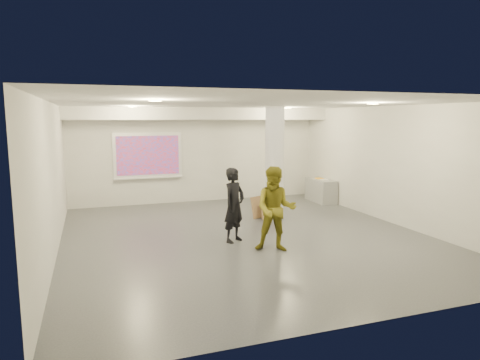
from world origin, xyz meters
name	(u,v)px	position (x,y,z in m)	size (l,w,h in m)	color
floor	(246,236)	(0.00, 0.00, 0.00)	(8.00, 9.00, 0.01)	#393B41
ceiling	(246,104)	(0.00, 0.00, 3.00)	(8.00, 9.00, 0.01)	silver
wall_back	(198,155)	(0.00, 4.50, 1.50)	(8.00, 0.01, 3.00)	silver
wall_front	(368,213)	(0.00, -4.50, 1.50)	(8.00, 0.01, 3.00)	silver
wall_left	(52,180)	(-4.00, 0.00, 1.50)	(0.01, 9.00, 3.00)	silver
wall_right	(393,165)	(4.00, 0.00, 1.50)	(0.01, 9.00, 3.00)	silver
soffit_band	(202,114)	(0.00, 3.95, 2.82)	(8.00, 1.10, 0.36)	silver
downlight_nw	(132,107)	(-2.20, 2.50, 2.98)	(0.22, 0.22, 0.02)	#FFE098
downlight_ne	(287,108)	(2.20, 2.50, 2.98)	(0.22, 0.22, 0.02)	#FFE098
downlight_sw	(155,101)	(-2.20, -1.50, 2.98)	(0.22, 0.22, 0.02)	#FFE098
downlight_se	(373,104)	(2.20, -1.50, 2.98)	(0.22, 0.22, 0.02)	#FFE098
column	(274,162)	(1.50, 1.80, 1.50)	(0.52, 0.52, 3.00)	silver
projection_screen	(148,156)	(-1.60, 4.45, 1.53)	(2.10, 0.13, 1.42)	white
credenza	(321,190)	(3.72, 3.07, 0.37)	(0.52, 1.26, 0.73)	gray
papers_stack	(324,179)	(3.74, 2.96, 0.74)	(0.24, 0.30, 0.02)	silver
postit_pad	(320,178)	(3.72, 3.16, 0.75)	(0.20, 0.27, 0.03)	#FEB119
cardboard_back	(259,207)	(0.99, 1.64, 0.29)	(0.54, 0.05, 0.59)	olive
cardboard_front	(270,210)	(1.17, 1.35, 0.24)	(0.44, 0.04, 0.48)	olive
woman	(234,205)	(-0.38, -0.30, 0.81)	(0.59, 0.39, 1.63)	black
man	(276,209)	(0.20, -1.21, 0.86)	(0.84, 0.65, 1.73)	olive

